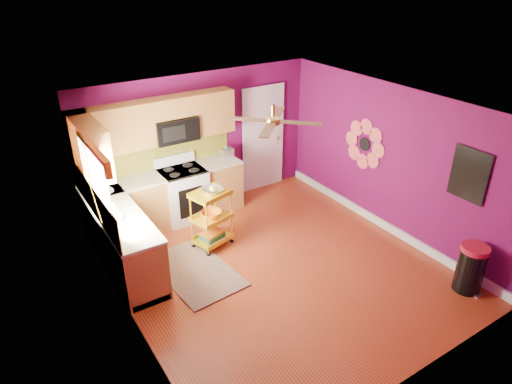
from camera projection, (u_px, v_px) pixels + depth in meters
ground at (278, 267)px, 7.00m from camera, size 5.00×5.00×0.00m
room_envelope at (282, 170)px, 6.27m from camera, size 4.54×5.04×2.52m
lower_cabinets at (148, 216)px, 7.52m from camera, size 2.81×2.31×0.94m
electric_range at (183, 193)px, 8.14m from camera, size 0.76×0.66×1.13m
upper_cabinetry at (137, 130)px, 7.21m from camera, size 2.80×2.30×1.26m
left_window at (95, 173)px, 5.93m from camera, size 0.08×1.35×1.08m
panel_door at (263, 140)px, 9.03m from camera, size 0.95×0.11×2.15m
right_wall_art at (408, 157)px, 7.17m from camera, size 0.04×2.74×1.04m
ceiling_fan at (273, 120)px, 6.11m from camera, size 1.01×1.01×0.26m
shag_rug at (195, 271)px, 6.89m from camera, size 1.07×1.62×0.02m
rolling_cart at (212, 216)px, 7.29m from camera, size 0.69×0.57×1.07m
trash_can at (471, 268)px, 6.38m from camera, size 0.40×0.43×0.72m
teal_kettle at (226, 153)px, 8.41m from camera, size 0.18×0.18×0.21m
toaster at (227, 153)px, 8.39m from camera, size 0.22×0.15×0.18m
soap_bottle_a at (115, 210)px, 6.48m from camera, size 0.08×0.09×0.19m
soap_bottle_b at (114, 209)px, 6.52m from camera, size 0.14×0.14×0.18m
counter_dish at (106, 192)px, 7.13m from camera, size 0.23×0.23×0.06m
counter_cup at (119, 217)px, 6.40m from camera, size 0.13×0.13×0.10m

